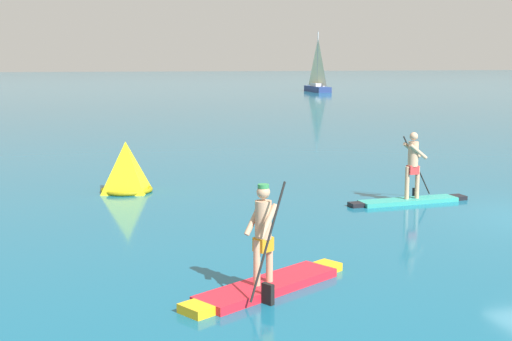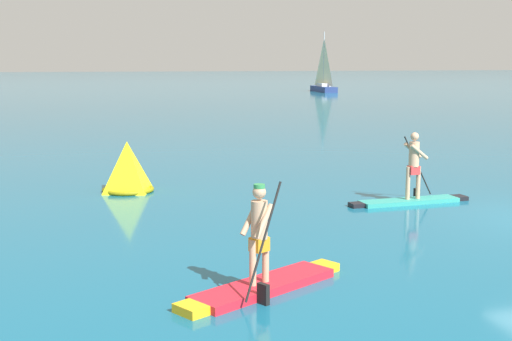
{
  "view_description": "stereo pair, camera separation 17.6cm",
  "coord_description": "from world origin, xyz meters",
  "views": [
    {
      "loc": [
        -10.81,
        -12.88,
        3.6
      ],
      "look_at": [
        -6.51,
        2.71,
        1.02
      ],
      "focal_mm": 48.52,
      "sensor_mm": 36.0,
      "label": 1
    },
    {
      "loc": [
        -10.64,
        -12.92,
        3.6
      ],
      "look_at": [
        -6.51,
        2.71,
        1.02
      ],
      "focal_mm": 48.52,
      "sensor_mm": 36.0,
      "label": 2
    }
  ],
  "objects": [
    {
      "name": "race_marker_buoy",
      "position": [
        -9.25,
        6.25,
        0.63
      ],
      "size": [
        1.6,
        1.6,
        1.4
      ],
      "color": "yellow",
      "rests_on": "ground"
    },
    {
      "name": "paddleboarder_mid_center",
      "position": [
        -2.39,
        2.8,
        0.41
      ],
      "size": [
        3.31,
        0.87,
        1.85
      ],
      "rotation": [
        0.0,
        0.0,
        0.06
      ],
      "color": "teal",
      "rests_on": "ground"
    },
    {
      "name": "sailboat_right_horizon",
      "position": [
        17.77,
        63.64,
        0.9
      ],
      "size": [
        1.99,
        6.58,
        6.91
      ],
      "rotation": [
        0.0,
        0.0,
        1.49
      ],
      "color": "navy",
      "rests_on": "ground"
    },
    {
      "name": "paddleboarder_near_left",
      "position": [
        -7.86,
        -2.81,
        0.3
      ],
      "size": [
        3.09,
        2.02,
        1.83
      ],
      "rotation": [
        0.0,
        0.0,
        3.66
      ],
      "color": "red",
      "rests_on": "ground"
    }
  ]
}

